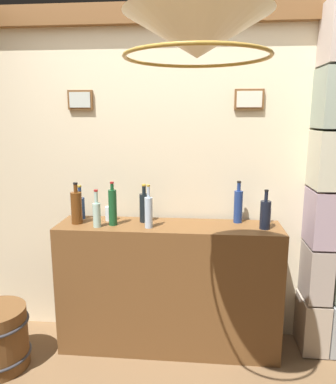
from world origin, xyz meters
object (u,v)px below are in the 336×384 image
object	(u,v)px
pendant_lamp	(197,37)
liquor_bottle_vermouth	(80,207)
liquor_bottle_sherry	(149,212)
liquor_bottle_rye	(113,207)
glass_tumbler_rocks	(110,214)
liquor_bottle_amaro	(144,207)
liquor_bottle_brandy	(265,214)
liquor_bottle_port	(238,206)
liquor_bottle_vodka	(97,213)
glass_tumbler_highball	(267,215)
liquor_bottle_whiskey	(76,207)

from	to	relation	value
pendant_lamp	liquor_bottle_vermouth	bearing A→B (deg)	131.16
liquor_bottle_sherry	liquor_bottle_vermouth	distance (m)	0.57
liquor_bottle_rye	glass_tumbler_rocks	distance (m)	0.15
liquor_bottle_amaro	liquor_bottle_brandy	world-z (taller)	liquor_bottle_amaro
liquor_bottle_sherry	liquor_bottle_rye	size ratio (longest dim) A/B	0.97
liquor_bottle_port	liquor_bottle_vodka	size ratio (longest dim) A/B	1.15
liquor_bottle_brandy	liquor_bottle_vermouth	bearing A→B (deg)	174.41
liquor_bottle_vermouth	glass_tumbler_rocks	distance (m)	0.23
pendant_lamp	liquor_bottle_sherry	bearing A→B (deg)	111.98
liquor_bottle_vodka	glass_tumbler_highball	xyz separation A→B (m)	(1.20, 0.24, -0.05)
liquor_bottle_brandy	pendant_lamp	xyz separation A→B (m)	(-0.46, -0.87, 0.97)
liquor_bottle_port	liquor_bottle_brandy	bearing A→B (deg)	-39.93
liquor_bottle_amaro	liquor_bottle_port	distance (m)	0.68
liquor_bottle_whiskey	liquor_bottle_vermouth	xyz separation A→B (m)	(-0.01, 0.12, -0.03)
liquor_bottle_amaro	pendant_lamp	size ratio (longest dim) A/B	0.45
liquor_bottle_sherry	glass_tumbler_highball	xyz separation A→B (m)	(0.84, 0.22, -0.06)
glass_tumbler_highball	liquor_bottle_whiskey	bearing A→B (deg)	-173.10
liquor_bottle_amaro	liquor_bottle_brandy	distance (m)	0.86
liquor_bottle_vermouth	liquor_bottle_rye	world-z (taller)	liquor_bottle_rye
liquor_bottle_port	liquor_bottle_sherry	bearing A→B (deg)	-163.20
liquor_bottle_port	liquor_bottle_vodka	distance (m)	1.01
glass_tumbler_rocks	liquor_bottle_sherry	bearing A→B (deg)	-26.19
liquor_bottle_port	pendant_lamp	bearing A→B (deg)	-106.14
liquor_bottle_vodka	pendant_lamp	xyz separation A→B (m)	(0.69, -0.81, 0.98)
liquor_bottle_vermouth	glass_tumbler_highball	bearing A→B (deg)	1.76
liquor_bottle_amaro	glass_tumbler_highball	bearing A→B (deg)	5.00
liquor_bottle_brandy	liquor_bottle_whiskey	bearing A→B (deg)	179.65
liquor_bottle_port	pendant_lamp	xyz separation A→B (m)	(-0.29, -1.01, 0.95)
liquor_bottle_sherry	liquor_bottle_rye	xyz separation A→B (m)	(-0.26, 0.04, 0.02)
liquor_bottle_sherry	liquor_bottle_vermouth	bearing A→B (deg)	161.90
liquor_bottle_whiskey	liquor_bottle_vermouth	distance (m)	0.13
glass_tumbler_highball	liquor_bottle_sherry	bearing A→B (deg)	-165.30
liquor_bottle_whiskey	liquor_bottle_vodka	bearing A→B (deg)	-23.35
liquor_bottle_whiskey	liquor_bottle_port	xyz separation A→B (m)	(1.16, 0.13, 0.00)
liquor_bottle_rye	liquor_bottle_brandy	distance (m)	1.06
liquor_bottle_amaro	liquor_bottle_vodka	xyz separation A→B (m)	(-0.31, -0.16, -0.01)
glass_tumbler_highball	liquor_bottle_brandy	bearing A→B (deg)	-103.35
liquor_bottle_amaro	liquor_bottle_sherry	world-z (taller)	liquor_bottle_sherry
liquor_bottle_amaro	liquor_bottle_sherry	bearing A→B (deg)	-69.38
liquor_bottle_vermouth	pendant_lamp	distance (m)	1.66
liquor_bottle_whiskey	liquor_bottle_brandy	world-z (taller)	liquor_bottle_whiskey
liquor_bottle_whiskey	liquor_bottle_rye	world-z (taller)	liquor_bottle_rye
liquor_bottle_amaro	pendant_lamp	world-z (taller)	pendant_lamp
liquor_bottle_whiskey	pendant_lamp	distance (m)	1.56
liquor_bottle_whiskey	liquor_bottle_brandy	size ratio (longest dim) A/B	1.09
liquor_bottle_amaro	pendant_lamp	bearing A→B (deg)	-68.22
liquor_bottle_amaro	liquor_bottle_whiskey	distance (m)	0.48
liquor_bottle_whiskey	liquor_bottle_amaro	bearing A→B (deg)	10.40
liquor_bottle_rye	liquor_bottle_port	size ratio (longest dim) A/B	1.02
liquor_bottle_amaro	liquor_bottle_vodka	bearing A→B (deg)	-152.54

